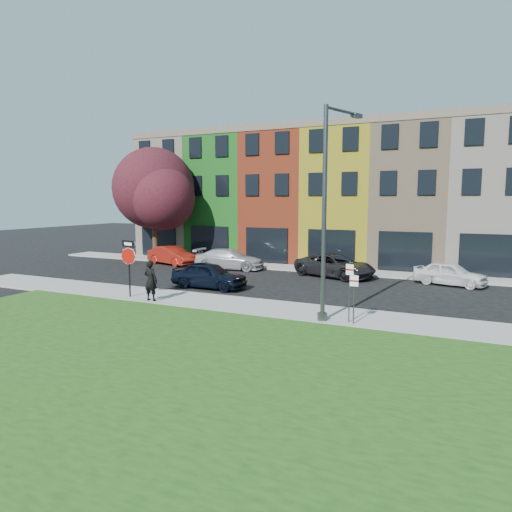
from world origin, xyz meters
The scene contains 16 objects.
ground centered at (0.00, 0.00, 0.00)m, with size 120.00×120.00×0.00m, color black.
sidewalk_near centered at (2.00, 3.00, 0.06)m, with size 40.00×3.00×0.12m, color gray.
sidewalk_far centered at (-3.00, 15.00, 0.06)m, with size 40.00×2.40×0.12m, color gray.
grass_park centered at (8.00, -6.00, 0.05)m, with size 40.00×16.00×0.10m, color #1E4212.
rowhouse_block centered at (-2.50, 21.18, 4.99)m, with size 30.00×10.12×10.00m.
stop_sign centered at (-6.27, 2.17, 2.12)m, with size 1.01×0.36×2.80m.
man centered at (-4.76, 1.90, 1.09)m, with size 0.71×0.47×1.94m, color black.
sedan_near centered at (-4.16, 6.27, 0.73)m, with size 4.31×1.79×1.46m, color black.
parked_car_red centered at (-11.50, 13.08, 0.70)m, with size 4.51×2.61×1.40m, color maroon.
parked_car_silver centered at (-6.46, 12.92, 0.72)m, with size 5.19×2.70×1.44m, color #A3A2A7.
parked_car_dark centered at (1.20, 12.85, 0.73)m, with size 5.76×4.08×1.46m, color black.
parked_car_white centered at (7.95, 12.81, 0.68)m, with size 4.26×2.57×1.36m, color white.
street_lamp centered at (3.74, 2.09, 4.32)m, with size 1.11×2.48×8.34m.
parking_sign_a centered at (4.69, 2.06, 1.61)m, with size 0.31×0.12×2.42m.
parking_sign_b centered at (4.91, 1.89, 1.36)m, with size 0.32×0.09×1.96m.
tree_purple centered at (-13.74, 14.26, 5.62)m, with size 7.66×6.70×8.86m.
Camera 1 is at (8.75, -15.28, 4.88)m, focal length 32.00 mm.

